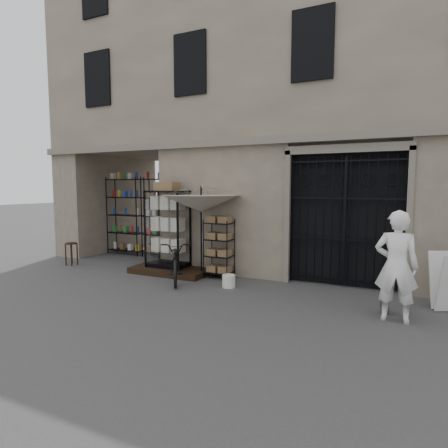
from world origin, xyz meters
The scene contains 15 objects.
ground centered at (0.00, 0.00, 0.00)m, with size 80.00×80.00×0.00m, color black.
main_building centered at (0.00, 4.00, 4.50)m, with size 14.00×4.00×9.00m, color gray.
shop_recess centered at (-4.50, 2.80, 1.50)m, with size 3.00×1.70×3.00m, color black.
shop_shelving centered at (-4.55, 3.30, 1.25)m, with size 2.70×0.50×2.50m, color black.
iron_gate centered at (1.75, 2.28, 1.50)m, with size 2.50×0.21×3.00m.
step_platform centered at (-2.40, 1.55, 0.07)m, with size 2.00×0.90×0.15m, color black.
display_cabinet centered at (-2.50, 1.64, 1.03)m, with size 1.06×0.75×2.11m.
wire_rack centered at (-1.08, 1.71, 0.69)m, with size 0.74×0.63×1.42m.
market_umbrella centered at (-1.48, 1.55, 1.91)m, with size 2.10×2.12×2.65m.
white_bucket centered at (-0.51, 1.03, 0.14)m, with size 0.29×0.29×0.28m, color silver.
bicycle centered at (-1.83, 0.99, 0.00)m, with size 0.64×0.96×1.83m, color black.
wooden_stool centered at (-5.46, 1.23, 0.33)m, with size 0.33×0.33×0.63m.
steel_bollard centered at (2.66, 0.62, 0.40)m, with size 0.15×0.15×0.81m, color slate.
shopkeeper centered at (2.81, 0.33, 0.00)m, with size 0.67×1.83×0.44m, color white.
easel_sign centered at (3.65, 1.26, 0.53)m, with size 0.67×0.71×1.03m.
Camera 1 is at (2.85, -6.27, 2.21)m, focal length 30.00 mm.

